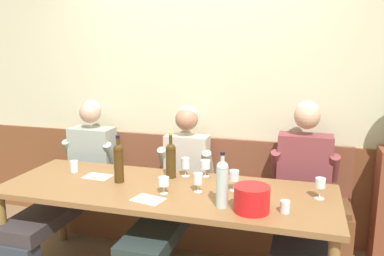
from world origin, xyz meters
name	(u,v)px	position (x,y,z in m)	size (l,w,h in m)	color
room_wall_back	(200,87)	(0.00, 1.09, 1.40)	(6.80, 0.08, 2.80)	beige
wood_wainscot_panel	(198,184)	(0.00, 1.04, 0.46)	(6.80, 0.03, 0.92)	brown
wall_bench	(192,210)	(0.00, 0.83, 0.28)	(2.76, 0.42, 0.94)	brown
dining_table	(166,198)	(0.00, 0.12, 0.68)	(2.46, 0.86, 0.75)	brown
person_center_left_seat	(73,179)	(-1.00, 0.45, 0.61)	(0.52, 1.31, 1.27)	#2F3640
person_center_right_seat	(173,192)	(-0.04, 0.42, 0.60)	(0.49, 1.30, 1.26)	#2B2836
person_right_seat	(302,199)	(0.97, 0.46, 0.64)	(0.54, 1.31, 1.34)	#313338
ice_bucket	(252,199)	(0.66, -0.12, 0.84)	(0.23, 0.23, 0.17)	red
wine_bottle_amber_mid	(171,159)	(-0.04, 0.36, 0.90)	(0.08, 0.08, 0.37)	#412C10
wine_bottle_green_tall	(119,162)	(-0.38, 0.14, 0.91)	(0.07, 0.07, 0.37)	#422B0E
wine_bottle_clear_water	(222,183)	(0.47, -0.11, 0.92)	(0.08, 0.08, 0.37)	#B2C8C5
wine_glass_mid_right	(185,164)	(0.06, 0.42, 0.85)	(0.07, 0.07, 0.15)	silver
wine_glass_by_bottle	(198,179)	(0.25, 0.11, 0.85)	(0.07, 0.07, 0.14)	silver
wine_glass_right_end	(205,165)	(0.22, 0.46, 0.85)	(0.08, 0.08, 0.13)	silver
wine_glass_near_bucket	(164,182)	(0.03, 0.01, 0.84)	(0.08, 0.08, 0.12)	silver
wine_glass_left_end	(320,184)	(1.08, 0.22, 0.86)	(0.07, 0.07, 0.15)	silver
wine_glass_mid_left	(234,177)	(0.49, 0.20, 0.86)	(0.07, 0.07, 0.15)	silver
water_tumbler_left	(285,207)	(0.87, -0.08, 0.79)	(0.06, 0.06, 0.08)	silver
water_tumbler_center	(74,166)	(-0.85, 0.27, 0.80)	(0.07, 0.07, 0.09)	silver
tasting_sheet_left_guest	(148,199)	(-0.04, -0.12, 0.75)	(0.21, 0.15, 0.00)	white
tasting_sheet_right_guest	(98,176)	(-0.61, 0.21, 0.75)	(0.21, 0.15, 0.00)	white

